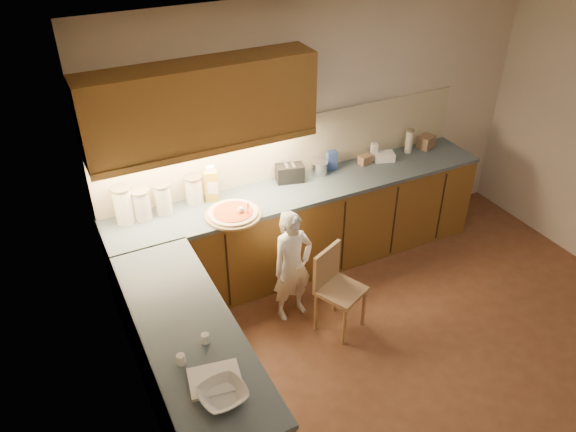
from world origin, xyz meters
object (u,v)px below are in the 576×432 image
Objects in this scene: child at (292,266)px; oil_jug at (211,185)px; pizza_on_board at (233,214)px; wooden_chair at (335,284)px; toaster at (290,173)px.

oil_jug is (-0.43, 0.76, 0.54)m from child.
wooden_chair is (0.62, -0.72, -0.49)m from pizza_on_board.
oil_jug reaches higher than child.
toaster is (0.36, 0.76, 0.47)m from child.
wooden_chair is (0.26, -0.29, -0.08)m from child.
child is 1.03m from oil_jug.
child is 3.72× the size of toaster.
wooden_chair is 1.41m from oil_jug.
toaster reaches higher than wooden_chair.
child is at bearing -50.21° from pizza_on_board.
child is at bearing -100.76° from toaster.
child is 0.96m from toaster.
pizza_on_board is 1.44× the size of oil_jug.
oil_jug is (-0.70, 1.06, 0.62)m from wooden_chair.
oil_jug is at bearing 113.17° from child.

